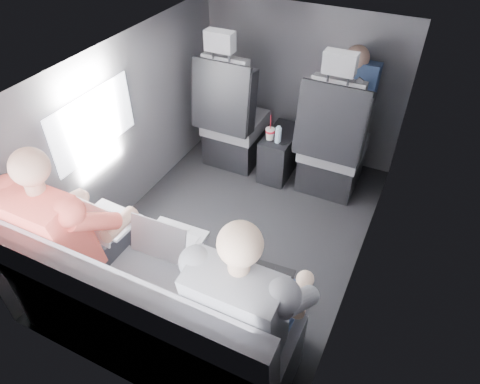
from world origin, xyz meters
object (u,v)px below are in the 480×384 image
at_px(front_seat_left, 232,124).
at_px(laptop_silver, 169,238).
at_px(front_seat_right, 332,149).
at_px(rear_bench, 149,317).
at_px(soda_cup, 270,134).
at_px(center_console, 280,153).
at_px(passenger_rear_left, 74,234).
at_px(laptop_white, 102,220).
at_px(passenger_rear_right, 250,306).
at_px(laptop_black, 256,280).
at_px(water_bottle, 278,135).
at_px(passenger_front_right, 350,98).

xyz_separation_m(front_seat_left, laptop_silver, (0.42, -1.60, 0.23)).
xyz_separation_m(front_seat_right, rear_bench, (-0.45, -1.90, -0.09)).
relative_size(front_seat_right, soda_cup, 5.43).
relative_size(center_console, passenger_rear_left, 0.38).
height_order(soda_cup, laptop_white, laptop_white).
relative_size(laptop_silver, passenger_rear_left, 0.27).
xyz_separation_m(soda_cup, passenger_rear_left, (-0.47, -1.71, 0.18)).
height_order(front_seat_left, laptop_silver, front_seat_left).
bearing_deg(rear_bench, passenger_rear_right, 9.66).
relative_size(laptop_silver, passenger_rear_right, 0.27).
distance_m(passenger_rear_left, passenger_rear_right, 1.08).
xyz_separation_m(front_seat_right, laptop_white, (-0.91, -1.64, 0.23)).
height_order(front_seat_right, laptop_silver, front_seat_right).
height_order(rear_bench, laptop_black, rear_bench).
relative_size(soda_cup, laptop_white, 0.68).
bearing_deg(passenger_rear_left, front_seat_left, 87.78).
bearing_deg(laptop_white, laptop_black, -0.47).
bearing_deg(passenger_rear_right, soda_cup, 109.60).
distance_m(front_seat_right, laptop_white, 1.89).
distance_m(rear_bench, water_bottle, 1.81).
xyz_separation_m(front_seat_right, passenger_front_right, (0.02, 0.26, 0.34)).
relative_size(soda_cup, passenger_rear_right, 0.19).
bearing_deg(rear_bench, center_console, 90.00).
height_order(front_seat_left, laptop_white, front_seat_left).
bearing_deg(front_seat_right, laptop_black, -87.52).
bearing_deg(rear_bench, passenger_rear_left, 169.69).
bearing_deg(front_seat_left, soda_cup, -13.42).
bearing_deg(center_console, passenger_rear_left, -105.73).
xyz_separation_m(front_seat_left, rear_bench, (0.45, -1.90, -0.09)).
distance_m(rear_bench, laptop_black, 0.66).
distance_m(center_console, rear_bench, 1.94).
height_order(laptop_silver, passenger_rear_left, passenger_rear_left).
bearing_deg(passenger_rear_right, passenger_rear_left, -179.99).
distance_m(water_bottle, laptop_black, 1.64).
height_order(passenger_rear_left, passenger_front_right, passenger_rear_left).
height_order(soda_cup, passenger_front_right, passenger_front_right).
distance_m(center_console, laptop_white, 1.80).
height_order(laptop_white, passenger_rear_right, passenger_rear_right).
xyz_separation_m(center_console, passenger_rear_left, (-0.52, -1.85, 0.44)).
relative_size(front_seat_left, water_bottle, 8.42).
distance_m(laptop_white, laptop_silver, 0.43).
relative_size(soda_cup, laptop_silver, 0.69).
bearing_deg(front_seat_right, front_seat_left, 180.00).
relative_size(front_seat_right, laptop_black, 3.73).
bearing_deg(front_seat_left, passenger_front_right, 15.59).
bearing_deg(passenger_rear_left, laptop_black, 8.54).
bearing_deg(soda_cup, laptop_silver, -89.22).
height_order(soda_cup, laptop_silver, laptop_silver).
bearing_deg(laptop_silver, laptop_white, -173.97).
height_order(center_console, passenger_rear_left, passenger_rear_left).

